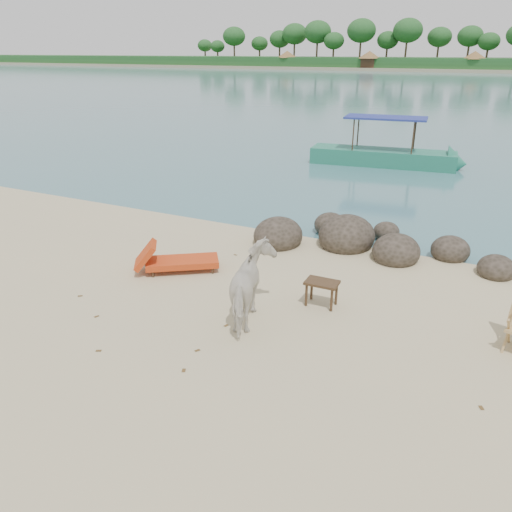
{
  "coord_description": "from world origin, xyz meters",
  "views": [
    {
      "loc": [
        3.62,
        -6.44,
        4.9
      ],
      "look_at": [
        -0.58,
        2.0,
        1.0
      ],
      "focal_mm": 35.0,
      "sensor_mm": 36.0,
      "label": 1
    }
  ],
  "objects_px": {
    "lounge_chair": "(182,259)",
    "side_table": "(321,295)",
    "boulders": "(356,241)",
    "cow": "(253,288)",
    "boat_near": "(385,125)"
  },
  "relations": [
    {
      "from": "lounge_chair",
      "to": "side_table",
      "type": "bearing_deg",
      "value": -38.11
    },
    {
      "from": "boulders",
      "to": "lounge_chair",
      "type": "height_order",
      "value": "boulders"
    },
    {
      "from": "cow",
      "to": "lounge_chair",
      "type": "bearing_deg",
      "value": -48.12
    },
    {
      "from": "lounge_chair",
      "to": "boat_near",
      "type": "relative_size",
      "value": 0.29
    },
    {
      "from": "lounge_chair",
      "to": "boat_near",
      "type": "xyz_separation_m",
      "value": [
        1.38,
        14.26,
        1.44
      ]
    },
    {
      "from": "cow",
      "to": "boulders",
      "type": "bearing_deg",
      "value": -118.56
    },
    {
      "from": "boulders",
      "to": "cow",
      "type": "relative_size",
      "value": 3.74
    },
    {
      "from": "boulders",
      "to": "side_table",
      "type": "bearing_deg",
      "value": -85.71
    },
    {
      "from": "boulders",
      "to": "boat_near",
      "type": "distance_m",
      "value": 11.27
    },
    {
      "from": "lounge_chair",
      "to": "cow",
      "type": "bearing_deg",
      "value": -63.06
    },
    {
      "from": "cow",
      "to": "side_table",
      "type": "height_order",
      "value": "cow"
    },
    {
      "from": "boulders",
      "to": "boat_near",
      "type": "relative_size",
      "value": 0.89
    },
    {
      "from": "side_table",
      "to": "lounge_chair",
      "type": "xyz_separation_m",
      "value": [
        -3.55,
        0.21,
        0.05
      ]
    },
    {
      "from": "boat_near",
      "to": "boulders",
      "type": "bearing_deg",
      "value": -86.97
    },
    {
      "from": "cow",
      "to": "side_table",
      "type": "relative_size",
      "value": 2.61
    }
  ]
}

